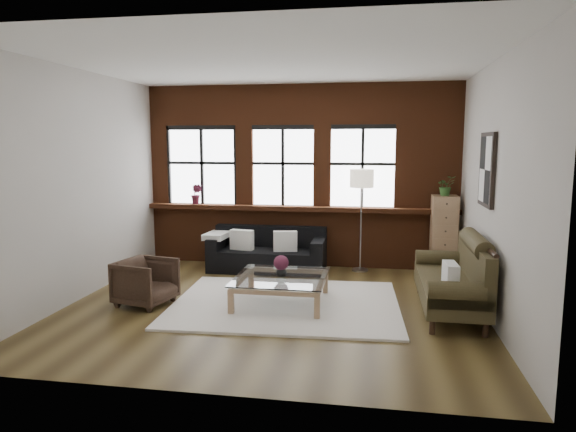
% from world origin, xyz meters
% --- Properties ---
extents(floor, '(5.50, 5.50, 0.00)m').
position_xyz_m(floor, '(0.00, 0.00, 0.00)').
color(floor, '#453519').
rests_on(floor, ground).
extents(ceiling, '(5.50, 5.50, 0.00)m').
position_xyz_m(ceiling, '(0.00, 0.00, 3.20)').
color(ceiling, white).
rests_on(ceiling, ground).
extents(wall_back, '(5.50, 0.00, 5.50)m').
position_xyz_m(wall_back, '(0.00, 2.50, 1.60)').
color(wall_back, '#BCB7AF').
rests_on(wall_back, ground).
extents(wall_front, '(5.50, 0.00, 5.50)m').
position_xyz_m(wall_front, '(0.00, -2.50, 1.60)').
color(wall_front, '#BCB7AF').
rests_on(wall_front, ground).
extents(wall_left, '(0.00, 5.00, 5.00)m').
position_xyz_m(wall_left, '(-2.75, 0.00, 1.60)').
color(wall_left, '#BCB7AF').
rests_on(wall_left, ground).
extents(wall_right, '(0.00, 5.00, 5.00)m').
position_xyz_m(wall_right, '(2.75, 0.00, 1.60)').
color(wall_right, '#BCB7AF').
rests_on(wall_right, ground).
extents(brick_backwall, '(5.50, 0.12, 3.20)m').
position_xyz_m(brick_backwall, '(0.00, 2.44, 1.60)').
color(brick_backwall, '#5D2C16').
rests_on(brick_backwall, floor).
extents(sill_ledge, '(5.50, 0.30, 0.08)m').
position_xyz_m(sill_ledge, '(0.00, 2.35, 1.04)').
color(sill_ledge, '#5D2C16').
rests_on(sill_ledge, brick_backwall).
extents(window_left, '(1.38, 0.10, 1.50)m').
position_xyz_m(window_left, '(-1.80, 2.45, 1.75)').
color(window_left, black).
rests_on(window_left, brick_backwall).
extents(window_mid, '(1.38, 0.10, 1.50)m').
position_xyz_m(window_mid, '(-0.30, 2.45, 1.75)').
color(window_mid, black).
rests_on(window_mid, brick_backwall).
extents(window_right, '(1.38, 0.10, 1.50)m').
position_xyz_m(window_right, '(1.10, 2.45, 1.75)').
color(window_right, black).
rests_on(window_right, brick_backwall).
extents(wall_poster, '(0.05, 0.74, 0.94)m').
position_xyz_m(wall_poster, '(2.72, 0.30, 1.85)').
color(wall_poster, black).
rests_on(wall_poster, wall_right).
extents(shag_rug, '(3.15, 2.53, 0.03)m').
position_xyz_m(shag_rug, '(0.16, 0.09, 0.02)').
color(shag_rug, silver).
rests_on(shag_rug, floor).
extents(dark_sofa, '(1.97, 0.80, 0.71)m').
position_xyz_m(dark_sofa, '(-0.48, 1.90, 0.36)').
color(dark_sofa, black).
rests_on(dark_sofa, floor).
extents(pillow_a, '(0.42, 0.22, 0.34)m').
position_xyz_m(pillow_a, '(-0.90, 1.80, 0.55)').
color(pillow_a, white).
rests_on(pillow_a, dark_sofa).
extents(pillow_b, '(0.42, 0.22, 0.34)m').
position_xyz_m(pillow_b, '(-0.15, 1.80, 0.55)').
color(pillow_b, white).
rests_on(pillow_b, dark_sofa).
extents(vintage_settee, '(0.85, 1.92, 1.02)m').
position_xyz_m(vintage_settee, '(2.30, 0.14, 0.51)').
color(vintage_settee, '#383019').
rests_on(vintage_settee, floor).
extents(pillow_settee, '(0.16, 0.39, 0.34)m').
position_xyz_m(pillow_settee, '(2.22, -0.45, 0.62)').
color(pillow_settee, white).
rests_on(pillow_settee, vintage_settee).
extents(armchair, '(0.82, 0.81, 0.63)m').
position_xyz_m(armchair, '(-1.72, -0.21, 0.31)').
color(armchair, black).
rests_on(armchair, floor).
extents(coffee_table, '(1.23, 1.23, 0.41)m').
position_xyz_m(coffee_table, '(0.09, 0.09, 0.19)').
color(coffee_table, '#A27C57').
rests_on(coffee_table, shag_rug).
extents(vase, '(0.14, 0.14, 0.15)m').
position_xyz_m(vase, '(0.09, 0.09, 0.47)').
color(vase, '#B2B2B2').
rests_on(vase, coffee_table).
extents(flowers, '(0.20, 0.20, 0.20)m').
position_xyz_m(flowers, '(0.09, 0.09, 0.58)').
color(flowers, '#64223C').
rests_on(flowers, vase).
extents(drawer_chest, '(0.41, 0.41, 1.33)m').
position_xyz_m(drawer_chest, '(2.46, 2.11, 0.67)').
color(drawer_chest, '#A27C57').
rests_on(drawer_chest, floor).
extents(potted_plant_top, '(0.36, 0.34, 0.33)m').
position_xyz_m(potted_plant_top, '(2.46, 2.11, 1.49)').
color(potted_plant_top, '#2D5923').
rests_on(potted_plant_top, drawer_chest).
extents(floor_lamp, '(0.40, 0.40, 1.90)m').
position_xyz_m(floor_lamp, '(1.10, 2.15, 0.95)').
color(floor_lamp, '#A5A5A8').
rests_on(floor_lamp, floor).
extents(sill_plant, '(0.23, 0.20, 0.37)m').
position_xyz_m(sill_plant, '(-1.88, 2.32, 1.26)').
color(sill_plant, '#64223C').
rests_on(sill_plant, sill_ledge).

